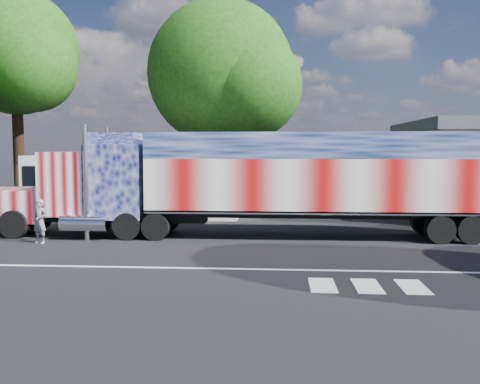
# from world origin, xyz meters

# --- Properties ---
(ground) EXTENTS (100.00, 100.00, 0.00)m
(ground) POSITION_xyz_m (0.00, 0.00, 0.00)
(ground) COLOR black
(lane_markings) EXTENTS (30.00, 2.67, 0.01)m
(lane_markings) POSITION_xyz_m (1.71, -3.77, 0.01)
(lane_markings) COLOR silver
(lane_markings) RESTS_ON ground
(semi_truck) EXTENTS (21.96, 3.47, 4.68)m
(semi_truck) POSITION_xyz_m (0.62, 3.21, 2.41)
(semi_truck) COLOR black
(semi_truck) RESTS_ON ground
(coach_bus) EXTENTS (11.46, 2.67, 3.34)m
(coach_bus) POSITION_xyz_m (-6.23, 9.10, 1.73)
(coach_bus) COLOR silver
(coach_bus) RESTS_ON ground
(woman) EXTENTS (0.73, 0.60, 1.72)m
(woman) POSITION_xyz_m (-7.72, 0.99, 0.86)
(woman) COLOR slate
(woman) RESTS_ON ground
(tree_n_mid) EXTENTS (10.01, 9.54, 13.41)m
(tree_n_mid) POSITION_xyz_m (-2.03, 15.96, 8.59)
(tree_n_mid) COLOR black
(tree_n_mid) RESTS_ON ground
(tree_nw_a) EXTENTS (8.40, 8.00, 13.91)m
(tree_nw_a) POSITION_xyz_m (-15.18, 14.59, 9.84)
(tree_nw_a) COLOR black
(tree_nw_a) RESTS_ON ground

